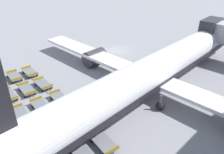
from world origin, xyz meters
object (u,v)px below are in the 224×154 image
at_px(baggage_dolly_row_mid_b_col_b, 27,90).
at_px(baggage_dolly_row_far_col_d, 78,117).
at_px(baggage_dolly_row_far_col_b, 43,84).
at_px(baggage_dolly_row_near_col_d, 12,149).
at_px(baggage_dolly_row_mid_b_col_a, 15,77).
at_px(baggage_dolly_row_mid_b_col_d, 60,126).
at_px(baggage_dolly_row_mid_a_col_d, 36,138).
at_px(airplane, 158,70).
at_px(baggage_dolly_row_mid_a_col_c, 20,114).
at_px(baggage_dolly_row_far_col_c, 60,99).
at_px(baggage_dolly_row_mid_a_col_b, 8,96).
at_px(baggage_dolly_row_mid_b_col_c, 41,106).
at_px(baggage_dolly_row_far_col_e, 103,142).
at_px(baggage_dolly_row_far_col_a, 30,72).

xyz_separation_m(baggage_dolly_row_mid_b_col_b, baggage_dolly_row_far_col_d, (9.36, 1.35, 0.00)).
bearing_deg(baggage_dolly_row_far_col_b, baggage_dolly_row_near_col_d, -42.75).
distance_m(baggage_dolly_row_mid_b_col_a, baggage_dolly_row_mid_b_col_d, 14.00).
bearing_deg(baggage_dolly_row_near_col_d, baggage_dolly_row_mid_b_col_b, 147.04).
bearing_deg(baggage_dolly_row_mid_a_col_d, baggage_dolly_row_mid_b_col_a, 164.52).
xyz_separation_m(baggage_dolly_row_mid_b_col_d, baggage_dolly_row_far_col_d, (0.17, 2.23, 0.00)).
height_order(airplane, baggage_dolly_row_mid_b_col_b, airplane).
distance_m(baggage_dolly_row_mid_a_col_c, baggage_dolly_row_far_col_b, 6.70).
height_order(baggage_dolly_row_mid_b_col_a, baggage_dolly_row_far_col_c, same).
distance_m(baggage_dolly_row_mid_b_col_a, baggage_dolly_row_far_col_b, 5.32).
bearing_deg(baggage_dolly_row_mid_a_col_c, baggage_dolly_row_mid_b_col_d, 23.76).
xyz_separation_m(baggage_dolly_row_mid_a_col_c, baggage_dolly_row_mid_b_col_a, (-9.19, 3.31, 0.00)).
distance_m(airplane, baggage_dolly_row_mid_a_col_b, 19.58).
relative_size(baggage_dolly_row_mid_b_col_d, baggage_dolly_row_far_col_d, 1.00).
bearing_deg(airplane, baggage_dolly_row_near_col_d, -97.91).
relative_size(baggage_dolly_row_mid_b_col_c, baggage_dolly_row_far_col_d, 1.00).
distance_m(baggage_dolly_row_far_col_b, baggage_dolly_row_far_col_e, 13.96).
relative_size(baggage_dolly_row_mid_b_col_b, baggage_dolly_row_far_col_c, 1.00).
distance_m(baggage_dolly_row_far_col_b, baggage_dolly_row_far_col_c, 4.64).
bearing_deg(baggage_dolly_row_mid_a_col_b, baggage_dolly_row_mid_b_col_b, 82.52).
bearing_deg(baggage_dolly_row_far_col_e, baggage_dolly_row_near_col_d, -129.25).
bearing_deg(airplane, baggage_dolly_row_far_col_d, -99.76).
relative_size(baggage_dolly_row_mid_b_col_a, baggage_dolly_row_far_col_e, 1.00).
xyz_separation_m(baggage_dolly_row_mid_b_col_a, baggage_dolly_row_far_col_e, (18.86, 0.50, 0.00)).
height_order(baggage_dolly_row_mid_b_col_b, baggage_dolly_row_far_col_a, same).
bearing_deg(baggage_dolly_row_far_col_d, baggage_dolly_row_far_col_c, 172.60).
bearing_deg(baggage_dolly_row_far_col_c, airplane, 59.72).
relative_size(baggage_dolly_row_mid_b_col_c, baggage_dolly_row_mid_b_col_d, 1.00).
relative_size(baggage_dolly_row_mid_a_col_d, baggage_dolly_row_mid_b_col_c, 1.00).
xyz_separation_m(baggage_dolly_row_mid_a_col_b, baggage_dolly_row_far_col_b, (0.52, 4.60, 0.00)).
bearing_deg(baggage_dolly_row_far_col_c, baggage_dolly_row_far_col_a, 175.88).
distance_m(baggage_dolly_row_near_col_d, baggage_dolly_row_far_col_b, 11.66).
bearing_deg(baggage_dolly_row_mid_b_col_a, baggage_dolly_row_mid_b_col_c, -5.37).
bearing_deg(baggage_dolly_row_far_col_a, baggage_dolly_row_mid_a_col_d, -24.24).
height_order(baggage_dolly_row_near_col_d, baggage_dolly_row_mid_a_col_c, same).
xyz_separation_m(baggage_dolly_row_near_col_d, baggage_dolly_row_far_col_a, (-13.26, 8.29, 0.00)).
bearing_deg(baggage_dolly_row_far_col_a, baggage_dolly_row_mid_a_col_b, -50.01).
relative_size(baggage_dolly_row_mid_a_col_c, baggage_dolly_row_mid_a_col_d, 1.00).
height_order(baggage_dolly_row_far_col_c, baggage_dolly_row_far_col_e, same).
height_order(baggage_dolly_row_mid_b_col_b, baggage_dolly_row_far_col_c, same).
relative_size(baggage_dolly_row_mid_b_col_b, baggage_dolly_row_mid_b_col_d, 1.00).
distance_m(baggage_dolly_row_far_col_d, baggage_dolly_row_far_col_e, 4.77).
bearing_deg(baggage_dolly_row_mid_b_col_d, baggage_dolly_row_mid_b_col_c, 175.87).
bearing_deg(baggage_dolly_row_mid_b_col_a, baggage_dolly_row_mid_b_col_b, -3.99).
xyz_separation_m(baggage_dolly_row_mid_b_col_a, baggage_dolly_row_mid_b_col_b, (4.76, -0.33, 0.00)).
xyz_separation_m(baggage_dolly_row_mid_a_col_b, baggage_dolly_row_mid_b_col_a, (-4.45, 2.71, 0.00)).
distance_m(airplane, baggage_dolly_row_far_col_c, 13.20).
xyz_separation_m(airplane, baggage_dolly_row_far_col_d, (-2.03, -11.80, -2.40)).
distance_m(baggage_dolly_row_mid_b_col_b, baggage_dolly_row_far_col_c, 5.21).
height_order(baggage_dolly_row_near_col_d, baggage_dolly_row_far_col_e, same).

